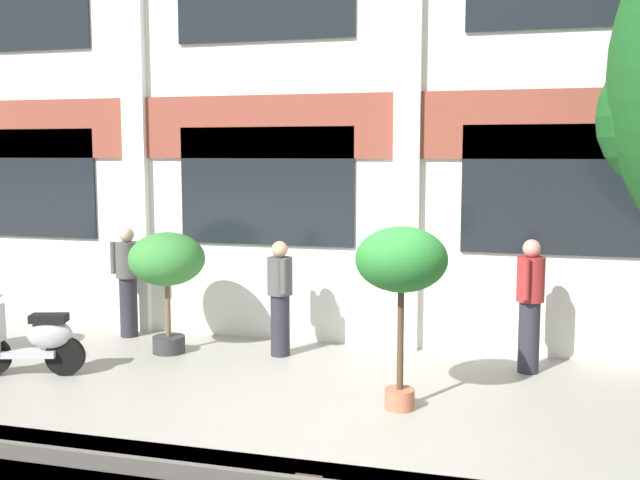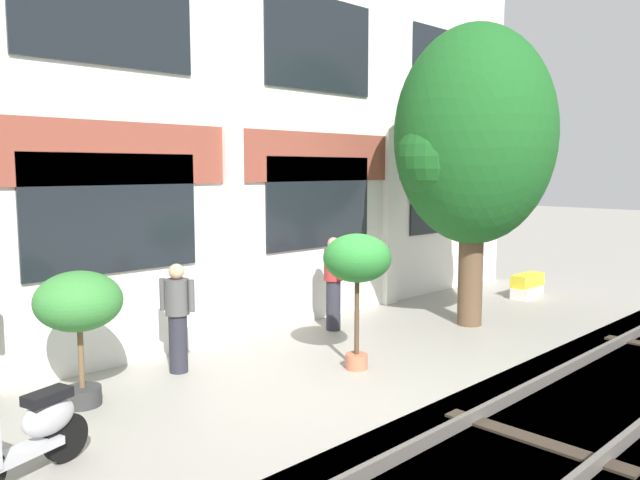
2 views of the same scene
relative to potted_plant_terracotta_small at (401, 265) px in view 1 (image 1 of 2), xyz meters
The scene contains 8 objects.
ground_plane 1.70m from the potted_plant_terracotta_small, 121.16° to the right, with size 80.00×80.00×0.00m, color #9E998E.
apartment_facade 3.51m from the potted_plant_terracotta_small, 97.11° to the left, with size 16.80×0.64×7.47m.
potted_plant_terracotta_small is the anchor object (origin of this frame).
potted_plant_tall_urn 3.72m from the potted_plant_terracotta_small, 157.80° to the left, with size 1.03×1.03×1.66m.
scooter_near_curb 4.68m from the potted_plant_terracotta_small, behind, with size 1.35×0.64×0.98m.
resident_by_doorway 2.30m from the potted_plant_terracotta_small, 53.03° to the left, with size 0.34×0.51×1.68m.
resident_watching_tracks 2.65m from the potted_plant_terracotta_small, 138.71° to the left, with size 0.34×0.46×1.56m.
resident_near_plants 4.94m from the potted_plant_terracotta_small, 154.84° to the left, with size 0.53×0.34×1.64m.
Camera 1 is at (1.60, -7.14, 2.74)m, focal length 42.00 mm.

